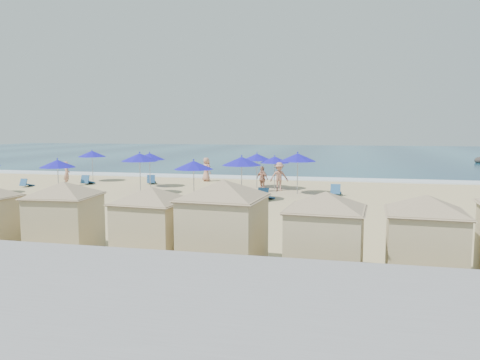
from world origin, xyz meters
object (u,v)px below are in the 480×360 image
at_px(cabana_4, 325,225).
at_px(umbrella_6, 275,160).
at_px(cabana_5, 425,228).
at_px(umbrella_5, 194,165).
at_px(umbrella_4, 140,157).
at_px(beachgoer_2, 279,177).
at_px(beachgoer_0, 67,174).
at_px(trash_bin, 172,212).
at_px(umbrella_2, 58,164).
at_px(umbrella_7, 242,161).
at_px(umbrella_8, 257,157).
at_px(beachgoer_1, 262,179).
at_px(cabana_3, 223,213).
at_px(umbrella_9, 298,157).
at_px(cabana_1, 64,208).
at_px(umbrella_3, 150,156).
at_px(umbrella_1, 92,154).
at_px(cabana_2, 152,215).
at_px(beachgoer_3, 206,169).

relative_size(cabana_4, umbrella_6, 1.83).
bearing_deg(cabana_5, umbrella_5, 132.32).
height_order(umbrella_4, beachgoer_2, umbrella_4).
bearing_deg(umbrella_4, beachgoer_0, 159.62).
xyz_separation_m(trash_bin, cabana_4, (6.90, -6.51, 1.09)).
xyz_separation_m(umbrella_2, umbrella_6, (11.65, 7.18, -0.06)).
xyz_separation_m(umbrella_2, umbrella_4, (3.73, 3.07, 0.24)).
height_order(cabana_4, umbrella_6, cabana_4).
distance_m(umbrella_2, umbrella_7, 10.73).
bearing_deg(umbrella_8, cabana_4, -73.87).
relative_size(cabana_5, beachgoer_1, 2.48).
relative_size(cabana_3, cabana_4, 1.09).
bearing_deg(trash_bin, umbrella_5, 119.11).
xyz_separation_m(umbrella_8, umbrella_9, (3.09, -2.63, 0.18)).
bearing_deg(umbrella_2, umbrella_5, -0.98).
xyz_separation_m(cabana_3, umbrella_8, (-2.69, 19.04, 0.46)).
bearing_deg(cabana_4, umbrella_6, 102.78).
xyz_separation_m(cabana_1, umbrella_3, (-4.59, 17.16, 0.65)).
relative_size(umbrella_2, beachgoer_1, 1.42).
relative_size(beachgoer_1, beachgoer_2, 0.89).
distance_m(trash_bin, umbrella_4, 9.84).
bearing_deg(umbrella_1, umbrella_4, -40.59).
xyz_separation_m(cabana_2, beachgoer_2, (1.41, 17.42, -0.53)).
bearing_deg(beachgoer_1, umbrella_5, -81.11).
bearing_deg(umbrella_7, cabana_4, -68.26).
distance_m(umbrella_8, beachgoer_2, 2.48).
relative_size(cabana_5, beachgoer_2, 2.21).
bearing_deg(beachgoer_0, umbrella_9, -127.24).
bearing_deg(beachgoer_3, cabana_3, 147.82).
distance_m(trash_bin, cabana_4, 9.55).
distance_m(umbrella_5, umbrella_9, 7.28).
height_order(umbrella_1, beachgoer_0, umbrella_1).
bearing_deg(cabana_2, beachgoer_2, 85.38).
bearing_deg(beachgoer_0, umbrella_3, -117.41).
height_order(trash_bin, umbrella_9, umbrella_9).
relative_size(umbrella_2, umbrella_8, 0.97).
bearing_deg(umbrella_2, beachgoer_0, 119.11).
bearing_deg(cabana_5, beachgoer_0, 142.02).
bearing_deg(umbrella_6, umbrella_1, 173.73).
bearing_deg(umbrella_4, umbrella_3, 103.88).
bearing_deg(trash_bin, cabana_1, -83.21).
bearing_deg(beachgoer_3, cabana_2, 142.34).
bearing_deg(cabana_5, beachgoer_3, 120.08).
height_order(umbrella_2, umbrella_9, umbrella_9).
height_order(cabana_4, umbrella_4, cabana_4).
distance_m(cabana_4, beachgoer_2, 18.38).
bearing_deg(umbrella_9, cabana_3, -91.39).
distance_m(umbrella_2, umbrella_6, 13.68).
bearing_deg(umbrella_9, umbrella_8, 139.59).
bearing_deg(cabana_1, umbrella_4, 105.25).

